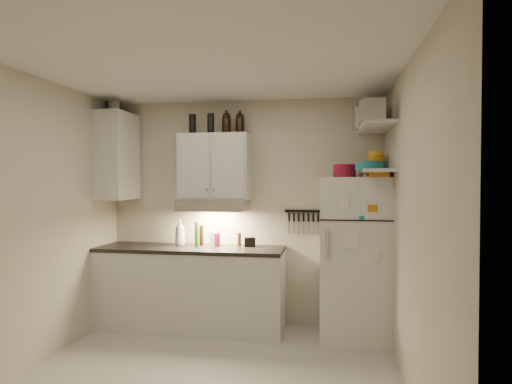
# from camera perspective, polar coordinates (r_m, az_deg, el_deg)

# --- Properties ---
(floor) EXTENTS (3.20, 3.00, 0.02)m
(floor) POSITION_cam_1_polar(r_m,az_deg,el_deg) (3.91, -6.33, -23.79)
(floor) COLOR #BCB7AD
(floor) RESTS_ON ground
(ceiling) EXTENTS (3.20, 3.00, 0.02)m
(ceiling) POSITION_cam_1_polar(r_m,az_deg,el_deg) (3.67, -6.44, 16.46)
(ceiling) COLOR silver
(ceiling) RESTS_ON ground
(back_wall) EXTENTS (3.20, 0.02, 2.60)m
(back_wall) POSITION_cam_1_polar(r_m,az_deg,el_deg) (5.03, -1.67, -2.68)
(back_wall) COLOR beige
(back_wall) RESTS_ON ground
(left_wall) EXTENTS (0.02, 3.00, 2.60)m
(left_wall) POSITION_cam_1_polar(r_m,az_deg,el_deg) (4.29, -27.59, -3.52)
(left_wall) COLOR beige
(left_wall) RESTS_ON ground
(right_wall) EXTENTS (0.02, 3.00, 2.60)m
(right_wall) POSITION_cam_1_polar(r_m,az_deg,el_deg) (3.49, 20.07, -4.53)
(right_wall) COLOR beige
(right_wall) RESTS_ON ground
(base_cabinet) EXTENTS (2.10, 0.60, 0.88)m
(base_cabinet) POSITION_cam_1_polar(r_m,az_deg,el_deg) (5.00, -8.72, -12.70)
(base_cabinet) COLOR silver
(base_cabinet) RESTS_ON floor
(countertop) EXTENTS (2.10, 0.62, 0.04)m
(countertop) POSITION_cam_1_polar(r_m,az_deg,el_deg) (4.91, -8.74, -7.49)
(countertop) COLOR black
(countertop) RESTS_ON base_cabinet
(upper_cabinet) EXTENTS (0.80, 0.33, 0.75)m
(upper_cabinet) POSITION_cam_1_polar(r_m,az_deg,el_deg) (4.91, -5.51, 3.35)
(upper_cabinet) COLOR silver
(upper_cabinet) RESTS_ON back_wall
(side_cabinet) EXTENTS (0.33, 0.55, 1.00)m
(side_cabinet) POSITION_cam_1_polar(r_m,az_deg,el_deg) (5.21, -18.10, 4.55)
(side_cabinet) COLOR silver
(side_cabinet) RESTS_ON left_wall
(range_hood) EXTENTS (0.76, 0.46, 0.12)m
(range_hood) POSITION_cam_1_polar(r_m,az_deg,el_deg) (4.86, -5.69, -1.76)
(range_hood) COLOR silver
(range_hood) RESTS_ON back_wall
(fridge) EXTENTS (0.70, 0.68, 1.70)m
(fridge) POSITION_cam_1_polar(r_m,az_deg,el_deg) (4.65, 12.94, -8.63)
(fridge) COLOR silver
(fridge) RESTS_ON floor
(shelf_hi) EXTENTS (0.30, 0.95, 0.03)m
(shelf_hi) POSITION_cam_1_polar(r_m,az_deg,el_deg) (4.49, 15.71, 8.29)
(shelf_hi) COLOR silver
(shelf_hi) RESTS_ON right_wall
(shelf_lo) EXTENTS (0.30, 0.95, 0.03)m
(shelf_lo) POSITION_cam_1_polar(r_m,az_deg,el_deg) (4.46, 15.68, 2.68)
(shelf_lo) COLOR silver
(shelf_lo) RESTS_ON right_wall
(knife_strip) EXTENTS (0.42, 0.02, 0.03)m
(knife_strip) POSITION_cam_1_polar(r_m,az_deg,el_deg) (4.91, 6.32, -2.55)
(knife_strip) COLOR black
(knife_strip) RESTS_ON back_wall
(dutch_oven) EXTENTS (0.30, 0.30, 0.14)m
(dutch_oven) POSITION_cam_1_polar(r_m,az_deg,el_deg) (4.55, 11.71, 2.76)
(dutch_oven) COLOR maroon
(dutch_oven) RESTS_ON fridge
(book_stack) EXTENTS (0.21, 0.25, 0.08)m
(book_stack) POSITION_cam_1_polar(r_m,az_deg,el_deg) (4.37, 16.06, 2.45)
(book_stack) COLOR #BF6317
(book_stack) RESTS_ON fridge
(spice_jar) EXTENTS (0.07, 0.07, 0.10)m
(spice_jar) POSITION_cam_1_polar(r_m,az_deg,el_deg) (4.46, 14.45, 2.56)
(spice_jar) COLOR silver
(spice_jar) RESTS_ON fridge
(stock_pot) EXTENTS (0.40, 0.40, 0.22)m
(stock_pot) POSITION_cam_1_polar(r_m,az_deg,el_deg) (4.76, 14.54, 9.42)
(stock_pot) COLOR silver
(stock_pot) RESTS_ON shelf_hi
(tin_a) EXTENTS (0.25, 0.23, 0.20)m
(tin_a) POSITION_cam_1_polar(r_m,az_deg,el_deg) (4.50, 15.03, 9.76)
(tin_a) COLOR #AAAAAD
(tin_a) RESTS_ON shelf_hi
(tin_b) EXTENTS (0.23, 0.23, 0.19)m
(tin_b) POSITION_cam_1_polar(r_m,az_deg,el_deg) (4.11, 15.25, 10.51)
(tin_b) COLOR #AAAAAD
(tin_b) RESTS_ON shelf_hi
(bowl_teal) EXTENTS (0.24, 0.24, 0.10)m
(bowl_teal) POSITION_cam_1_polar(r_m,az_deg,el_deg) (4.71, 15.50, 3.37)
(bowl_teal) COLOR teal
(bowl_teal) RESTS_ON shelf_lo
(bowl_orange) EXTENTS (0.19, 0.19, 0.06)m
(bowl_orange) POSITION_cam_1_polar(r_m,az_deg,el_deg) (4.68, 15.68, 4.33)
(bowl_orange) COLOR #C58412
(bowl_orange) RESTS_ON bowl_teal
(bowl_yellow) EXTENTS (0.15, 0.15, 0.05)m
(bowl_yellow) POSITION_cam_1_polar(r_m,az_deg,el_deg) (4.68, 15.68, 4.98)
(bowl_yellow) COLOR gold
(bowl_yellow) RESTS_ON bowl_orange
(plates) EXTENTS (0.29, 0.29, 0.06)m
(plates) POSITION_cam_1_polar(r_m,az_deg,el_deg) (4.38, 14.75, 3.32)
(plates) COLOR teal
(plates) RESTS_ON shelf_lo
(growler_a) EXTENTS (0.10, 0.10, 0.25)m
(growler_a) POSITION_cam_1_polar(r_m,az_deg,el_deg) (4.92, -3.97, 9.17)
(growler_a) COLOR black
(growler_a) RESTS_ON upper_cabinet
(growler_b) EXTENTS (0.11, 0.11, 0.25)m
(growler_b) POSITION_cam_1_polar(r_m,az_deg,el_deg) (4.93, -2.15, 9.15)
(growler_b) COLOR black
(growler_b) RESTS_ON upper_cabinet
(thermos_a) EXTENTS (0.08, 0.08, 0.22)m
(thermos_a) POSITION_cam_1_polar(r_m,az_deg,el_deg) (4.90, -6.06, 9.07)
(thermos_a) COLOR black
(thermos_a) RESTS_ON upper_cabinet
(thermos_b) EXTENTS (0.09, 0.09, 0.23)m
(thermos_b) POSITION_cam_1_polar(r_m,az_deg,el_deg) (5.02, -8.47, 8.91)
(thermos_b) COLOR black
(thermos_b) RESTS_ON upper_cabinet
(side_jar) EXTENTS (0.17, 0.17, 0.18)m
(side_jar) POSITION_cam_1_polar(r_m,az_deg,el_deg) (5.37, -18.42, 10.81)
(side_jar) COLOR silver
(side_jar) RESTS_ON side_cabinet
(soap_bottle) EXTENTS (0.14, 0.14, 0.34)m
(soap_bottle) POSITION_cam_1_polar(r_m,az_deg,el_deg) (5.02, -10.11, -5.14)
(soap_bottle) COLOR silver
(soap_bottle) RESTS_ON countertop
(pepper_mill) EXTENTS (0.05, 0.05, 0.15)m
(pepper_mill) POSITION_cam_1_polar(r_m,az_deg,el_deg) (4.90, -2.28, -6.34)
(pepper_mill) COLOR #56301A
(pepper_mill) RESTS_ON countertop
(oil_bottle) EXTENTS (0.06, 0.06, 0.28)m
(oil_bottle) POSITION_cam_1_polar(r_m,az_deg,el_deg) (4.88, -7.85, -5.61)
(oil_bottle) COLOR #345816
(oil_bottle) RESTS_ON countertop
(vinegar_bottle) EXTENTS (0.06, 0.06, 0.23)m
(vinegar_bottle) POSITION_cam_1_polar(r_m,az_deg,el_deg) (4.99, -7.29, -5.76)
(vinegar_bottle) COLOR black
(vinegar_bottle) RESTS_ON countertop
(clear_bottle) EXTENTS (0.07, 0.07, 0.17)m
(clear_bottle) POSITION_cam_1_polar(r_m,az_deg,el_deg) (4.88, -5.84, -6.28)
(clear_bottle) COLOR silver
(clear_bottle) RESTS_ON countertop
(red_jar) EXTENTS (0.08, 0.08, 0.15)m
(red_jar) POSITION_cam_1_polar(r_m,az_deg,el_deg) (4.90, -5.27, -6.35)
(red_jar) COLOR maroon
(red_jar) RESTS_ON countertop
(caddy) EXTENTS (0.14, 0.11, 0.10)m
(caddy) POSITION_cam_1_polar(r_m,az_deg,el_deg) (4.87, -0.84, -6.69)
(caddy) COLOR black
(caddy) RESTS_ON countertop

